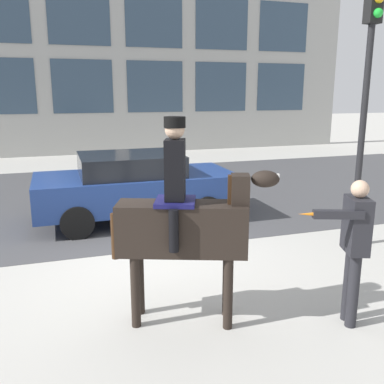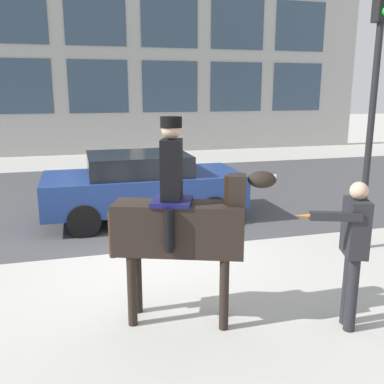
{
  "view_description": "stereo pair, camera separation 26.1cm",
  "coord_description": "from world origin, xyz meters",
  "px_view_note": "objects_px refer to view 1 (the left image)",
  "views": [
    {
      "loc": [
        -1.31,
        -6.42,
        2.71
      ],
      "look_at": [
        0.38,
        -1.15,
        1.4
      ],
      "focal_mm": 40.0,
      "sensor_mm": 36.0,
      "label": 1
    },
    {
      "loc": [
        -1.06,
        -6.5,
        2.71
      ],
      "look_at": [
        0.38,
        -1.15,
        1.4
      ],
      "focal_mm": 40.0,
      "sensor_mm": 36.0,
      "label": 2
    }
  ],
  "objects_px": {
    "street_car_near_lane": "(135,185)",
    "traffic_light": "(368,75)",
    "pedestrian_bystander": "(354,241)",
    "mounted_horse_lead": "(185,222)"
  },
  "relations": [
    {
      "from": "pedestrian_bystander",
      "to": "traffic_light",
      "type": "distance_m",
      "value": 3.44
    },
    {
      "from": "mounted_horse_lead",
      "to": "pedestrian_bystander",
      "type": "distance_m",
      "value": 1.95
    },
    {
      "from": "mounted_horse_lead",
      "to": "street_car_near_lane",
      "type": "relative_size",
      "value": 0.59
    },
    {
      "from": "street_car_near_lane",
      "to": "traffic_light",
      "type": "xyz_separation_m",
      "value": [
        3.43,
        -2.78,
        2.22
      ]
    },
    {
      "from": "pedestrian_bystander",
      "to": "street_car_near_lane",
      "type": "relative_size",
      "value": 0.42
    },
    {
      "from": "street_car_near_lane",
      "to": "traffic_light",
      "type": "relative_size",
      "value": 0.92
    },
    {
      "from": "pedestrian_bystander",
      "to": "traffic_light",
      "type": "relative_size",
      "value": 0.39
    },
    {
      "from": "traffic_light",
      "to": "street_car_near_lane",
      "type": "bearing_deg",
      "value": 140.93
    },
    {
      "from": "mounted_horse_lead",
      "to": "street_car_near_lane",
      "type": "bearing_deg",
      "value": 107.45
    },
    {
      "from": "mounted_horse_lead",
      "to": "traffic_light",
      "type": "xyz_separation_m",
      "value": [
        3.63,
        1.55,
        1.73
      ]
    }
  ]
}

